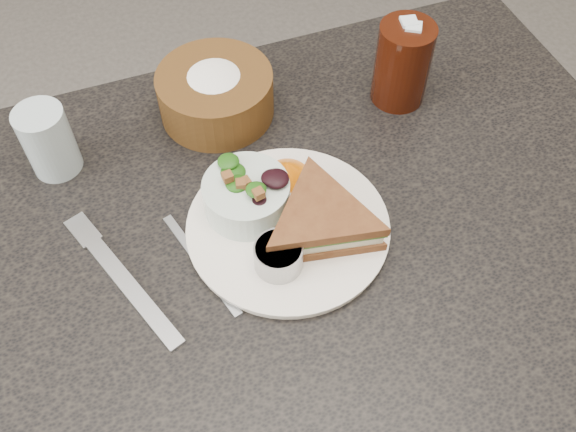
% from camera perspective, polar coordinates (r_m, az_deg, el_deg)
% --- Properties ---
extents(floor, '(6.00, 6.00, 0.00)m').
position_cam_1_polar(floor, '(1.49, 0.31, -17.74)').
color(floor, '#625E5C').
rests_on(floor, ground).
extents(dining_table, '(1.00, 0.70, 0.75)m').
position_cam_1_polar(dining_table, '(1.14, 0.40, -11.85)').
color(dining_table, black).
rests_on(dining_table, floor).
extents(dinner_plate, '(0.25, 0.25, 0.01)m').
position_cam_1_polar(dinner_plate, '(0.81, -0.00, -1.02)').
color(dinner_plate, white).
rests_on(dinner_plate, dining_table).
extents(sandwich, '(0.20, 0.20, 0.05)m').
position_cam_1_polar(sandwich, '(0.78, 2.96, -0.38)').
color(sandwich, brown).
rests_on(sandwich, dinner_plate).
extents(salad_bowl, '(0.14, 0.14, 0.06)m').
position_cam_1_polar(salad_bowl, '(0.80, -3.74, 2.16)').
color(salad_bowl, silver).
rests_on(salad_bowl, dinner_plate).
extents(dressing_ramekin, '(0.08, 0.08, 0.04)m').
position_cam_1_polar(dressing_ramekin, '(0.76, -0.85, -3.60)').
color(dressing_ramekin, '#979799').
rests_on(dressing_ramekin, dinner_plate).
extents(orange_wedge, '(0.09, 0.09, 0.03)m').
position_cam_1_polar(orange_wedge, '(0.84, -0.06, 4.18)').
color(orange_wedge, orange).
rests_on(orange_wedge, dinner_plate).
extents(fork, '(0.09, 0.20, 0.01)m').
position_cam_1_polar(fork, '(0.79, -14.04, -5.98)').
color(fork, '#A6A9AE').
rests_on(fork, dining_table).
extents(knife, '(0.05, 0.17, 0.00)m').
position_cam_1_polar(knife, '(0.79, -7.74, -4.24)').
color(knife, '#A5ACB6').
rests_on(knife, dining_table).
extents(bread_basket, '(0.20, 0.20, 0.09)m').
position_cam_1_polar(bread_basket, '(0.92, -6.51, 11.26)').
color(bread_basket, '#573A17').
rests_on(bread_basket, dining_table).
extents(cola_glass, '(0.09, 0.09, 0.14)m').
position_cam_1_polar(cola_glass, '(0.94, 10.19, 13.46)').
color(cola_glass, black).
rests_on(cola_glass, dining_table).
extents(water_glass, '(0.07, 0.07, 0.10)m').
position_cam_1_polar(water_glass, '(0.90, -20.54, 6.28)').
color(water_glass, '#A7BCC3').
rests_on(water_glass, dining_table).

